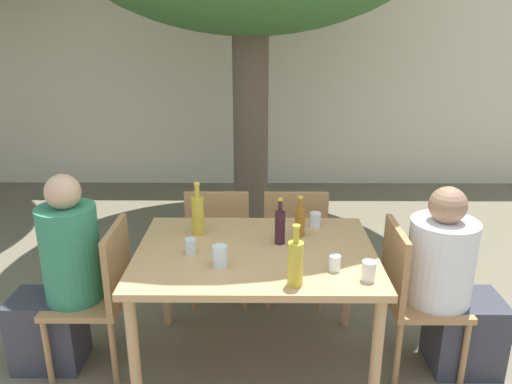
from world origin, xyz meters
The scene contains 18 objects.
ground_plane centered at (0.00, 0.00, 0.00)m, with size 30.00×30.00×0.00m, color #706651.
cafe_building_wall centered at (0.00, 3.70, 1.40)m, with size 10.00×0.08×2.80m.
dining_table_front centered at (0.00, 0.00, 0.69)m, with size 1.37×1.00×0.77m.
patio_chair_0 centered at (-0.92, 0.00, 0.52)m, with size 0.44×0.44×0.91m.
patio_chair_1 centered at (0.92, 0.00, 0.52)m, with size 0.44×0.44×0.91m.
patio_chair_2 centered at (-0.27, 0.73, 0.52)m, with size 0.44×0.44×0.91m.
patio_chair_3 centered at (0.27, 0.73, 0.52)m, with size 0.44×0.44×0.91m.
person_seated_0 centered at (-1.15, 0.00, 0.54)m, with size 0.57×0.33×1.22m.
person_seated_1 centered at (1.15, 0.00, 0.52)m, with size 0.59×0.38×1.16m.
amber_bottle_0 centered at (0.27, 0.20, 0.87)m, with size 0.06×0.06×0.26m.
oil_cruet_1 centered at (0.20, -0.39, 0.90)m, with size 0.08×0.08×0.32m.
wine_bottle_2 centered at (0.14, 0.10, 0.88)m, with size 0.06×0.06×0.28m.
oil_cruet_3 centered at (-0.35, 0.23, 0.90)m, with size 0.07×0.07×0.33m.
drinking_glass_0 centered at (-0.37, -0.04, 0.82)m, with size 0.06×0.06×0.09m.
drinking_glass_1 centered at (0.38, 0.36, 0.82)m, with size 0.07×0.07×0.09m.
drinking_glass_2 centered at (0.42, -0.24, 0.82)m, with size 0.06×0.06×0.09m.
drinking_glass_3 centered at (0.57, -0.34, 0.83)m, with size 0.07×0.07×0.10m.
drinking_glass_4 centered at (-0.19, -0.20, 0.83)m, with size 0.08×0.08×0.12m.
Camera 1 is at (0.02, -2.59, 2.01)m, focal length 35.00 mm.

